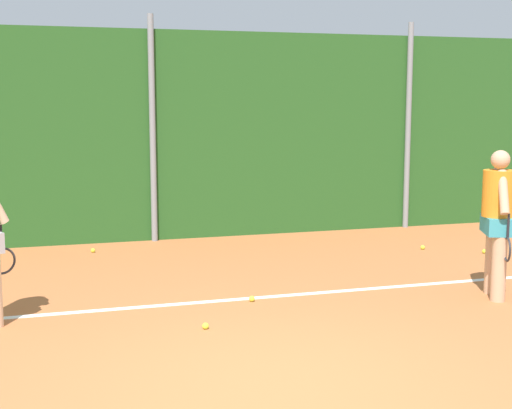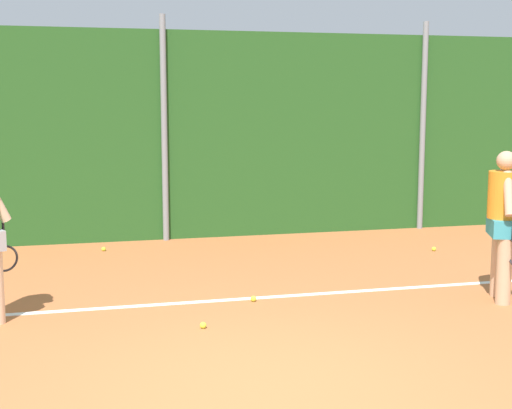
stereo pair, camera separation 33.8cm
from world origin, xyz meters
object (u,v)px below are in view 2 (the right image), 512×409
at_px(tennis_ball_1, 203,325).
at_px(tennis_ball_5, 253,299).
at_px(tennis_ball_7, 104,249).
at_px(player_foreground_near, 504,218).
at_px(tennis_ball_6, 496,253).
at_px(tennis_ball_0, 434,249).

xyz_separation_m(tennis_ball_1, tennis_ball_5, (0.73, 0.84, 0.00)).
distance_m(tennis_ball_5, tennis_ball_7, 3.62).
bearing_deg(player_foreground_near, tennis_ball_6, 170.55).
bearing_deg(tennis_ball_5, tennis_ball_0, 31.60).
distance_m(tennis_ball_0, tennis_ball_5, 3.93).
bearing_deg(tennis_ball_7, tennis_ball_0, -13.89).
bearing_deg(tennis_ball_5, tennis_ball_7, 115.45).
height_order(tennis_ball_0, tennis_ball_5, same).
height_order(tennis_ball_5, tennis_ball_7, same).
bearing_deg(tennis_ball_5, tennis_ball_1, -131.05).
relative_size(tennis_ball_6, tennis_ball_7, 1.00).
bearing_deg(tennis_ball_0, tennis_ball_1, -144.60).
height_order(tennis_ball_6, tennis_ball_7, same).
relative_size(player_foreground_near, tennis_ball_1, 26.11).
relative_size(tennis_ball_0, tennis_ball_7, 1.00).
distance_m(tennis_ball_0, tennis_ball_7, 5.05).
bearing_deg(player_foreground_near, tennis_ball_7, -110.05).
xyz_separation_m(tennis_ball_5, tennis_ball_6, (4.09, 1.53, 0.00)).
height_order(tennis_ball_5, tennis_ball_6, same).
relative_size(tennis_ball_0, tennis_ball_5, 1.00).
height_order(player_foreground_near, tennis_ball_0, player_foreground_near).
bearing_deg(tennis_ball_6, tennis_ball_1, -153.80).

